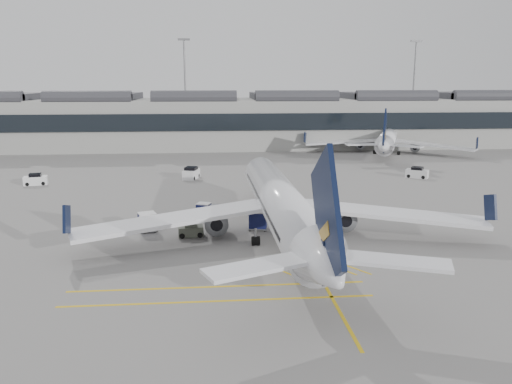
{
  "coord_description": "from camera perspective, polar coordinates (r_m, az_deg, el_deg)",
  "views": [
    {
      "loc": [
        1.85,
        -44.75,
        14.9
      ],
      "look_at": [
        6.07,
        4.21,
        4.0
      ],
      "focal_mm": 35.0,
      "sensor_mm": 36.0,
      "label": 1
    }
  ],
  "objects": [
    {
      "name": "baggage_cart_c",
      "position": [
        51.69,
        -12.25,
        -3.44
      ],
      "size": [
        1.79,
        1.51,
        1.79
      ],
      "rotation": [
        0.0,
        0.0,
        0.07
      ],
      "color": "gray",
      "rests_on": "ground"
    },
    {
      "name": "service_van_mid",
      "position": [
        78.87,
        -7.42,
        2.12
      ],
      "size": [
        2.72,
        3.96,
        1.85
      ],
      "rotation": [
        0.0,
        0.0,
        1.29
      ],
      "color": "silver",
      "rests_on": "ground"
    },
    {
      "name": "safety_cone_engine",
      "position": [
        56.88,
        6.11,
        -2.49
      ],
      "size": [
        0.37,
        0.37,
        0.51
      ],
      "primitive_type": "cone",
      "color": "#F24C0A",
      "rests_on": "ground"
    },
    {
      "name": "ramp_agent_b",
      "position": [
        51.08,
        0.33,
        -3.42
      ],
      "size": [
        1.09,
        1.08,
        1.77
      ],
      "primitive_type": "imported",
      "rotation": [
        0.0,
        0.0,
        3.9
      ],
      "color": "#E14C0B",
      "rests_on": "ground"
    },
    {
      "name": "baggage_cart_b",
      "position": [
        56.15,
        -5.98,
        -2.03
      ],
      "size": [
        1.91,
        1.75,
        1.64
      ],
      "rotation": [
        0.0,
        0.0,
        -0.36
      ],
      "color": "gray",
      "rests_on": "ground"
    },
    {
      "name": "pushback_tug",
      "position": [
        49.61,
        -7.47,
        -4.35
      ],
      "size": [
        2.53,
        1.68,
        1.35
      ],
      "rotation": [
        0.0,
        0.0,
        0.08
      ],
      "color": "#555A4C",
      "rests_on": "ground"
    },
    {
      "name": "safety_cone_nose",
      "position": [
        64.72,
        0.31,
        -0.59
      ],
      "size": [
        0.34,
        0.34,
        0.47
      ],
      "primitive_type": "cone",
      "color": "#F24C0A",
      "rests_on": "ground"
    },
    {
      "name": "airliner_far",
      "position": [
        109.62,
        14.81,
        5.86
      ],
      "size": [
        32.9,
        36.39,
        10.23
      ],
      "rotation": [
        0.0,
        0.0,
        -0.38
      ],
      "color": "white",
      "rests_on": "ground"
    },
    {
      "name": "light_masts",
      "position": [
        130.8,
        -6.61,
        12.25
      ],
      "size": [
        113.0,
        0.6,
        25.45
      ],
      "color": "slate",
      "rests_on": "ground"
    },
    {
      "name": "service_van_right",
      "position": [
        83.02,
        17.93,
        2.09
      ],
      "size": [
        3.71,
        3.26,
        1.72
      ],
      "rotation": [
        0.0,
        0.0,
        -0.6
      ],
      "color": "silver",
      "rests_on": "ground"
    },
    {
      "name": "baggage_cart_a",
      "position": [
        51.18,
        0.23,
        -3.17
      ],
      "size": [
        2.17,
        1.91,
        2.0
      ],
      "rotation": [
        0.0,
        0.0,
        -0.2
      ],
      "color": "gray",
      "rests_on": "ground"
    },
    {
      "name": "airliner_main",
      "position": [
        47.95,
        2.93,
        -1.45
      ],
      "size": [
        39.19,
        42.83,
        11.38
      ],
      "rotation": [
        0.0,
        0.0,
        0.02
      ],
      "color": "white",
      "rests_on": "ground"
    },
    {
      "name": "service_van_left",
      "position": [
        80.4,
        -23.89,
        1.29
      ],
      "size": [
        3.52,
        2.27,
        1.67
      ],
      "rotation": [
        0.0,
        0.0,
        0.21
      ],
      "color": "silver",
      "rests_on": "ground"
    },
    {
      "name": "belt_loader",
      "position": [
        59.04,
        3.2,
        -1.61
      ],
      "size": [
        4.5,
        2.51,
        1.78
      ],
      "rotation": [
        0.0,
        0.0,
        -0.31
      ],
      "color": "silver",
      "rests_on": "ground"
    },
    {
      "name": "ground",
      "position": [
        47.2,
        -6.95,
        -5.99
      ],
      "size": [
        220.0,
        220.0,
        0.0
      ],
      "primitive_type": "plane",
      "color": "gray",
      "rests_on": "ground"
    },
    {
      "name": "ramp_agent_a",
      "position": [
        54.01,
        -0.18,
        -2.61
      ],
      "size": [
        0.67,
        0.71,
        1.63
      ],
      "primitive_type": "imported",
      "rotation": [
        0.0,
        0.0,
        0.92
      ],
      "color": "orange",
      "rests_on": "ground"
    },
    {
      "name": "apron_markings",
      "position": [
        57.32,
        3.43,
        -2.58
      ],
      "size": [
        0.25,
        60.0,
        0.01
      ],
      "primitive_type": "cube",
      "color": "gold",
      "rests_on": "ground"
    },
    {
      "name": "terminal",
      "position": [
        117.02,
        -5.87,
        8.15
      ],
      "size": [
        200.0,
        20.45,
        12.4
      ],
      "color": "#9E9E99",
      "rests_on": "ground"
    },
    {
      "name": "baggage_cart_d",
      "position": [
        52.03,
        -12.33,
        -3.28
      ],
      "size": [
        2.19,
        2.0,
        1.88
      ],
      "rotation": [
        0.0,
        0.0,
        0.35
      ],
      "color": "gray",
      "rests_on": "ground"
    }
  ]
}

